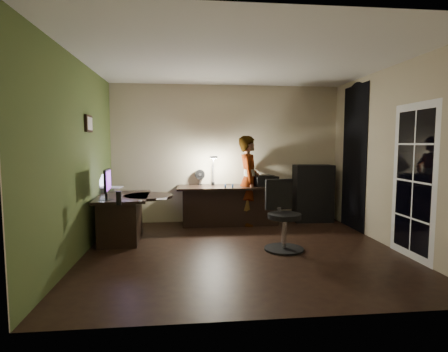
{
  "coord_description": "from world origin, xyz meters",
  "views": [
    {
      "loc": [
        -0.77,
        -4.91,
        1.56
      ],
      "look_at": [
        -0.15,
        1.05,
        1.0
      ],
      "focal_mm": 28.0,
      "sensor_mm": 36.0,
      "label": 1
    }
  ],
  "objects": [
    {
      "name": "person",
      "position": [
        0.39,
        1.63,
        0.85
      ],
      "size": [
        0.5,
        0.67,
        1.7
      ],
      "primitive_type": "imported",
      "rotation": [
        0.0,
        0.0,
        1.4
      ],
      "color": "#D8A88C",
      "rests_on": "floor"
    },
    {
      "name": "laptop_stand",
      "position": [
        -2.11,
        1.2,
        0.76
      ],
      "size": [
        0.24,
        0.2,
        0.09
      ],
      "primitive_type": "cube",
      "rotation": [
        0.0,
        0.0,
        -0.08
      ],
      "color": "silver",
      "rests_on": "desk_left"
    },
    {
      "name": "french_door",
      "position": [
        2.24,
        -0.55,
        1.05
      ],
      "size": [
        0.02,
        0.92,
        2.1
      ],
      "primitive_type": "cube",
      "color": "white",
      "rests_on": "floor"
    },
    {
      "name": "wall_right",
      "position": [
        2.25,
        0.0,
        1.35
      ],
      "size": [
        0.01,
        4.0,
        2.7
      ],
      "primitive_type": "cube",
      "color": "tan",
      "rests_on": "floor"
    },
    {
      "name": "wall_back",
      "position": [
        0.0,
        2.0,
        1.35
      ],
      "size": [
        4.5,
        0.01,
        2.7
      ],
      "primitive_type": "cube",
      "color": "tan",
      "rests_on": "floor"
    },
    {
      "name": "arched_doorway",
      "position": [
        2.24,
        1.15,
        1.3
      ],
      "size": [
        0.01,
        0.9,
        2.6
      ],
      "primitive_type": "cube",
      "color": "black",
      "rests_on": "floor"
    },
    {
      "name": "wall_left",
      "position": [
        -2.25,
        0.0,
        1.35
      ],
      "size": [
        0.01,
        4.0,
        2.7
      ],
      "primitive_type": "cube",
      "color": "tan",
      "rests_on": "floor"
    },
    {
      "name": "ceiling",
      "position": [
        0.0,
        0.0,
        2.71
      ],
      "size": [
        4.5,
        4.0,
        0.01
      ],
      "primitive_type": "cube",
      "color": "silver",
      "rests_on": "floor"
    },
    {
      "name": "cabinet",
      "position": [
        1.72,
        1.78,
        0.57
      ],
      "size": [
        0.77,
        0.4,
        1.13
      ],
      "primitive_type": "cube",
      "rotation": [
        0.0,
        0.0,
        -0.03
      ],
      "color": "black",
      "rests_on": "floor"
    },
    {
      "name": "desk_left",
      "position": [
        -1.8,
        0.77,
        0.36
      ],
      "size": [
        0.83,
        1.29,
        0.73
      ],
      "primitive_type": "cube",
      "rotation": [
        0.0,
        0.0,
        0.04
      ],
      "color": "black",
      "rests_on": "floor"
    },
    {
      "name": "office_chair",
      "position": [
        0.62,
        -0.03,
        0.51
      ],
      "size": [
        0.64,
        0.64,
        1.02
      ],
      "primitive_type": "cube",
      "rotation": [
        0.0,
        0.0,
        0.12
      ],
      "color": "black",
      "rests_on": "floor"
    },
    {
      "name": "mouse",
      "position": [
        -1.46,
        0.16,
        0.73
      ],
      "size": [
        0.08,
        0.1,
        0.03
      ],
      "primitive_type": "ellipsoid",
      "rotation": [
        0.0,
        0.0,
        -0.27
      ],
      "color": "silver",
      "rests_on": "desk_left"
    },
    {
      "name": "wall_front",
      "position": [
        0.0,
        -2.0,
        1.35
      ],
      "size": [
        4.5,
        0.01,
        2.7
      ],
      "primitive_type": "cube",
      "color": "tan",
      "rests_on": "floor"
    },
    {
      "name": "laptop",
      "position": [
        -2.07,
        1.2,
        0.93
      ],
      "size": [
        0.39,
        0.37,
        0.24
      ],
      "primitive_type": "cube",
      "rotation": [
        0.0,
        0.0,
        -0.1
      ],
      "color": "silver",
      "rests_on": "laptop_stand"
    },
    {
      "name": "pen",
      "position": [
        -1.22,
        0.84,
        0.72
      ],
      "size": [
        0.02,
        0.13,
        0.01
      ],
      "primitive_type": "cube",
      "rotation": [
        0.0,
        0.0,
        -0.08
      ],
      "color": "black",
      "rests_on": "desk_left"
    },
    {
      "name": "green_wall_overlay",
      "position": [
        -2.24,
        0.0,
        1.35
      ],
      "size": [
        0.0,
        4.0,
        2.7
      ],
      "primitive_type": "cube",
      "color": "#475A29",
      "rests_on": "floor"
    },
    {
      "name": "framed_picture",
      "position": [
        -2.22,
        0.45,
        1.85
      ],
      "size": [
        0.04,
        0.3,
        0.25
      ],
      "primitive_type": "cube",
      "color": "black",
      "rests_on": "wall_left"
    },
    {
      "name": "speaker",
      "position": [
        -1.72,
        -0.04,
        0.81
      ],
      "size": [
        0.09,
        0.09,
        0.19
      ],
      "primitive_type": "cylinder",
      "rotation": [
        0.0,
        0.0,
        0.19
      ],
      "color": "black",
      "rests_on": "desk_left"
    },
    {
      "name": "desk_right",
      "position": [
        0.03,
        1.63,
        0.38
      ],
      "size": [
        2.01,
        0.72,
        0.75
      ],
      "primitive_type": "cube",
      "rotation": [
        0.0,
        0.0,
        -0.01
      ],
      "color": "black",
      "rests_on": "floor"
    },
    {
      "name": "headphones",
      "position": [
        -0.03,
        1.36,
        0.79
      ],
      "size": [
        0.18,
        0.08,
        0.08
      ],
      "primitive_type": "cube",
      "rotation": [
        0.0,
        0.0,
        -0.04
      ],
      "color": "#1F4B95",
      "rests_on": "desk_right"
    },
    {
      "name": "floor",
      "position": [
        0.0,
        0.0,
        -0.01
      ],
      "size": [
        4.5,
        4.0,
        0.01
      ],
      "primitive_type": "cube",
      "color": "black",
      "rests_on": "ground"
    },
    {
      "name": "notepad",
      "position": [
        -1.17,
        0.4,
        0.72
      ],
      "size": [
        0.16,
        0.22,
        0.01
      ],
      "primitive_type": "cube",
      "rotation": [
        0.0,
        0.0,
        -0.03
      ],
      "color": "silver",
      "rests_on": "desk_left"
    },
    {
      "name": "phone",
      "position": [
        -1.86,
        0.85,
        0.72
      ],
      "size": [
        0.11,
        0.16,
        0.01
      ],
      "primitive_type": "cube",
      "rotation": [
        0.0,
        0.0,
        0.35
      ],
      "color": "black",
      "rests_on": "desk_left"
    },
    {
      "name": "desk_fan",
      "position": [
        -0.54,
        1.92,
        0.9
      ],
      "size": [
        0.21,
        0.14,
        0.3
      ],
      "primitive_type": "cube",
      "rotation": [
        0.0,
        0.0,
        0.17
      ],
      "color": "black",
      "rests_on": "desk_right"
    },
    {
      "name": "printer",
      "position": [
        0.7,
        1.66,
        0.85
      ],
      "size": [
        0.52,
        0.45,
        0.2
      ],
      "primitive_type": "cube",
      "rotation": [
        0.0,
        0.0,
        0.23
      ],
      "color": "black",
      "rests_on": "desk_right"
    },
    {
      "name": "desk_lamp",
      "position": [
        -0.28,
        1.83,
        1.05
      ],
      "size": [
        0.18,
        0.29,
        0.6
      ],
      "primitive_type": "cube",
      "rotation": [
        0.0,
        0.0,
        0.13
      ],
      "color": "black",
      "rests_on": "desk_right"
    },
    {
      "name": "monitor",
      "position": [
        -1.98,
        0.36,
        0.88
      ],
      "size": [
        0.15,
        0.52,
        0.34
      ],
      "primitive_type": "cube",
      "rotation": [
        0.0,
        0.0,
        0.09
      ],
      "color": "black",
      "rests_on": "desk_left"
    }
  ]
}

